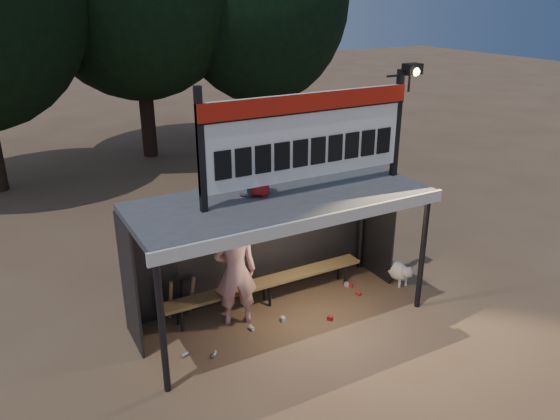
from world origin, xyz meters
name	(u,v)px	position (x,y,z in m)	size (l,w,h in m)	color
ground	(281,317)	(0.00, 0.00, 0.00)	(80.00, 80.00, 0.00)	brown
player	(236,272)	(-0.75, 0.26, 1.00)	(0.73, 0.48, 1.99)	white
child_a	(249,162)	(-0.43, 0.31, 2.89)	(0.55, 0.43, 1.14)	slate
child_b	(258,165)	(-0.30, 0.22, 2.84)	(0.51, 0.33, 1.04)	#AA1A1B
dugout_shelter	(274,218)	(0.00, 0.24, 1.85)	(5.10, 2.08, 2.32)	#404042
scoreboard_assembly	(311,133)	(0.56, -0.01, 3.32)	(4.10, 0.27, 1.99)	black
bench	(267,283)	(0.00, 0.55, 0.43)	(4.00, 0.35, 0.48)	olive
tree_right	(261,0)	(5.00, 10.50, 5.19)	(6.08, 6.08, 8.72)	black
dog	(399,271)	(2.65, -0.06, 0.28)	(0.36, 0.81, 0.49)	white
bats	(176,299)	(-1.66, 0.82, 0.43)	(0.67, 0.35, 0.84)	#A4784C
litter	(296,314)	(0.25, -0.11, 0.04)	(3.78, 0.96, 0.08)	maroon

